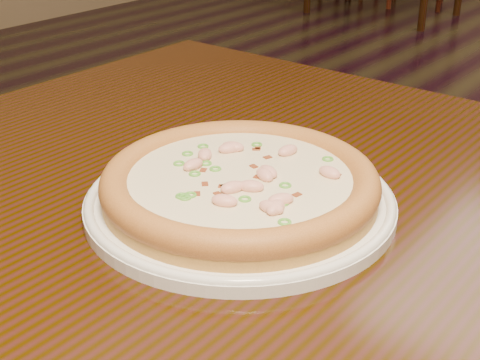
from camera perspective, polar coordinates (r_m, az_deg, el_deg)
The scene contains 4 objects.
ground at distance 1.79m, azimuth 14.33°, elevation -11.29°, with size 9.00×9.00×0.00m, color black.
hero_table at distance 0.69m, azimuth 10.63°, elevation -10.95°, with size 1.20×0.80×0.75m.
plate at distance 0.65m, azimuth -0.00°, elevation -1.68°, with size 0.30×0.30×0.02m.
pizza at distance 0.64m, azimuth 0.01°, elevation -0.23°, with size 0.27×0.27×0.03m.
Camera 1 is at (0.51, -1.34, 1.06)m, focal length 50.00 mm.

